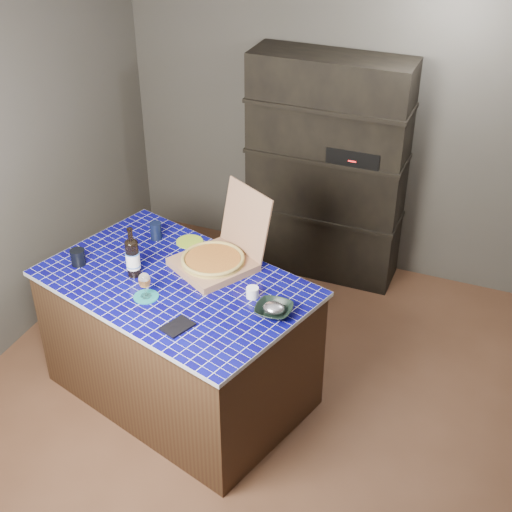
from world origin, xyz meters
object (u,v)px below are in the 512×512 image
at_px(dvd_case, 178,327).
at_px(bowl, 274,310).
at_px(kitchen_island, 179,339).
at_px(mead_bottle, 133,257).
at_px(pizza_box, 217,257).
at_px(wine_glass, 144,281).

xyz_separation_m(dvd_case, bowl, (0.44, 0.32, 0.02)).
bearing_deg(bowl, dvd_case, -144.54).
distance_m(kitchen_island, mead_bottle, 0.63).
relative_size(pizza_box, wine_glass, 4.07).
height_order(kitchen_island, dvd_case, dvd_case).
xyz_separation_m(kitchen_island, wine_glass, (-0.08, -0.20, 0.55)).
distance_m(kitchen_island, pizza_box, 0.59).
height_order(dvd_case, bowl, bowl).
relative_size(kitchen_island, bowl, 8.72).
bearing_deg(kitchen_island, wine_glass, -94.84).
xyz_separation_m(mead_bottle, dvd_case, (0.48, -0.36, -0.12)).
bearing_deg(pizza_box, kitchen_island, -93.56).
height_order(kitchen_island, pizza_box, pizza_box).
xyz_separation_m(pizza_box, wine_glass, (-0.24, -0.45, 0.05)).
bearing_deg(wine_glass, pizza_box, 61.62).
bearing_deg(kitchen_island, pizza_box, 73.14).
distance_m(mead_bottle, wine_glass, 0.25).
height_order(kitchen_island, wine_glass, wine_glass).
bearing_deg(kitchen_island, bowl, 10.47).
xyz_separation_m(wine_glass, dvd_case, (0.30, -0.18, -0.11)).
bearing_deg(kitchen_island, mead_bottle, -157.16).
height_order(pizza_box, mead_bottle, pizza_box).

